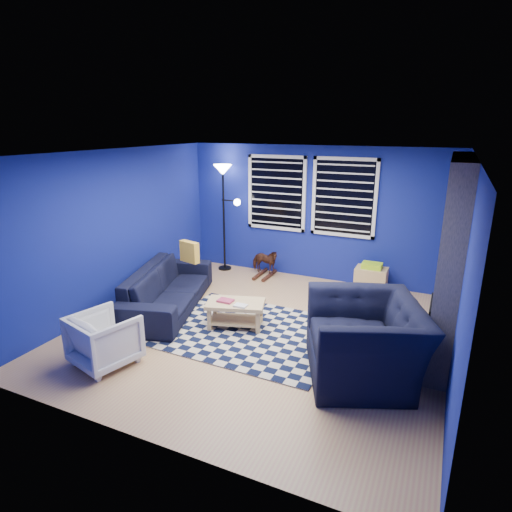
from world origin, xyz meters
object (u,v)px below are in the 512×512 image
at_px(tv, 459,224).
at_px(floor_lamp, 224,185).
at_px(coffee_table, 235,309).
at_px(rocking_horse, 265,261).
at_px(sofa, 168,288).
at_px(armchair_bent, 105,339).
at_px(armchair_big, 365,340).
at_px(cabinet, 371,279).

height_order(tv, floor_lamp, floor_lamp).
bearing_deg(floor_lamp, coffee_table, -58.50).
distance_m(rocking_horse, floor_lamp, 1.69).
bearing_deg(floor_lamp, rocking_horse, -5.17).
xyz_separation_m(sofa, armchair_bent, (0.29, -1.71, -0.01)).
relative_size(armchair_big, cabinet, 2.60).
relative_size(tv, armchair_big, 0.71).
bearing_deg(cabinet, armchair_big, -81.87).
xyz_separation_m(tv, cabinet, (-1.26, 0.17, -1.16)).
height_order(cabinet, floor_lamp, floor_lamp).
relative_size(rocking_horse, cabinet, 1.07).
distance_m(tv, floor_lamp, 4.22).
xyz_separation_m(tv, sofa, (-4.11, -1.88, -1.06)).
distance_m(armchair_big, rocking_horse, 3.62).
distance_m(tv, armchair_bent, 5.35).
bearing_deg(coffee_table, sofa, 173.05).
distance_m(armchair_bent, floor_lamp, 4.09).
bearing_deg(cabinet, sofa, -144.40).
height_order(armchair_bent, cabinet, armchair_bent).
bearing_deg(armchair_big, sofa, -123.81).
bearing_deg(cabinet, floor_lamp, 178.70).
height_order(sofa, rocking_horse, sofa).
xyz_separation_m(sofa, coffee_table, (1.30, -0.16, -0.05)).
bearing_deg(cabinet, tv, -7.87).
height_order(armchair_bent, floor_lamp, floor_lamp).
bearing_deg(floor_lamp, armchair_big, -39.63).
xyz_separation_m(rocking_horse, coffee_table, (0.48, -2.19, -0.03)).
distance_m(cabinet, floor_lamp, 3.30).
relative_size(rocking_horse, coffee_table, 0.62).
xyz_separation_m(armchair_bent, cabinet, (2.55, 3.76, -0.09)).
distance_m(rocking_horse, cabinet, 2.03).
height_order(tv, armchair_big, tv).
xyz_separation_m(tv, armchair_bent, (-3.82, -3.59, -1.07)).
relative_size(tv, rocking_horse, 1.73).
xyz_separation_m(tv, rocking_horse, (-3.30, 0.15, -1.09)).
distance_m(tv, cabinet, 1.73).
distance_m(tv, sofa, 4.64).
bearing_deg(floor_lamp, cabinet, -1.11).
bearing_deg(tv, rocking_horse, 177.47).
distance_m(sofa, cabinet, 3.51).
distance_m(armchair_big, floor_lamp, 4.51).
xyz_separation_m(armchair_big, coffee_table, (-1.94, 0.49, -0.17)).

